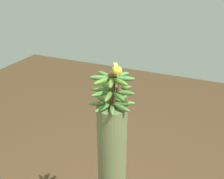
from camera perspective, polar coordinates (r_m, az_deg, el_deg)
banana_bunch at (r=1.78m, az=0.03°, el=-0.33°), size 0.31×0.31×0.24m
perched_bird at (r=1.67m, az=1.08°, el=4.11°), size 0.12×0.20×0.08m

